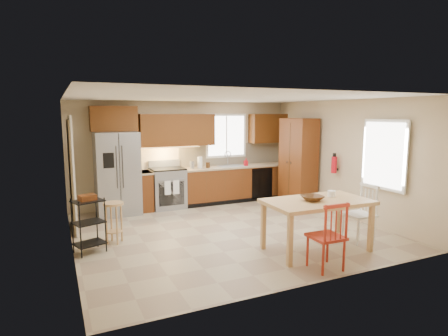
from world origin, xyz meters
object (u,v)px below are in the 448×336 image
soap_bottle (246,162)px  table_bowl (312,201)px  utility_cart (89,225)px  chair_red (326,235)px  fire_extinguisher (334,165)px  bar_stool (114,223)px  pantry (298,162)px  chair_white (359,213)px  dining_table (317,226)px  table_jar (331,195)px  refrigerator (117,173)px  range_stove (168,189)px

soap_bottle → table_bowl: size_ratio=0.56×
utility_cart → chair_red: bearing=-53.8°
fire_extinguisher → bar_stool: fire_extinguisher is taller
pantry → table_bowl: (-1.67, -2.72, -0.22)m
pantry → chair_red: size_ratio=2.12×
soap_bottle → bar_stool: soap_bottle is taller
chair_white → bar_stool: size_ratio=1.40×
chair_white → bar_stool: (-3.89, 1.69, -0.14)m
dining_table → chair_red: 0.74m
chair_red → table_jar: (0.72, 0.76, 0.37)m
dining_table → table_bowl: (-0.11, 0.00, 0.42)m
refrigerator → pantry: pantry is taller
soap_bottle → table_jar: soap_bottle is taller
chair_red → bar_stool: 3.52m
soap_bottle → chair_white: soap_bottle is taller
bar_stool → table_bowl: bearing=-39.7°
soap_bottle → table_bowl: (-0.72, -3.62, -0.16)m
refrigerator → table_jar: bearing=-50.3°
soap_bottle → pantry: (0.95, -0.90, 0.05)m
table_jar → utility_cart: 3.99m
dining_table → table_jar: 0.59m
refrigerator → chair_red: size_ratio=1.84×
refrigerator → table_bowl: 4.40m
soap_bottle → pantry: pantry is taller
soap_bottle → chair_white: 3.62m
dining_table → utility_cart: size_ratio=1.89×
dining_table → utility_cart: 3.66m
refrigerator → chair_red: bearing=-62.7°
pantry → chair_white: pantry is taller
chair_red → pantry: bearing=61.9°
bar_stool → dining_table: bearing=-38.7°
pantry → table_jar: pantry is taller
table_bowl → range_stove: bearing=109.5°
fire_extinguisher → chair_red: size_ratio=0.36×
table_bowl → bar_stool: (-2.83, 1.74, -0.48)m
range_stove → chair_white: (2.37, -3.65, 0.04)m
bar_stool → pantry: bearing=4.2°
pantry → refrigerator: bearing=167.4°
range_stove → pantry: (2.98, -0.99, 0.59)m
range_stove → table_bowl: size_ratio=2.69×
soap_bottle → pantry: bearing=-43.5°
dining_table → chair_white: size_ratio=1.70×
chair_red → table_jar: size_ratio=6.37×
range_stove → soap_bottle: bearing=-2.4°
refrigerator → dining_table: (2.57, -3.64, -0.50)m
utility_cart → table_jar: bearing=-38.7°
pantry → table_jar: bearing=-114.5°
chair_red → soap_bottle: bearing=78.7°
pantry → table_bowl: bearing=-121.5°
chair_red → bar_stool: (-2.59, 2.39, -0.14)m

